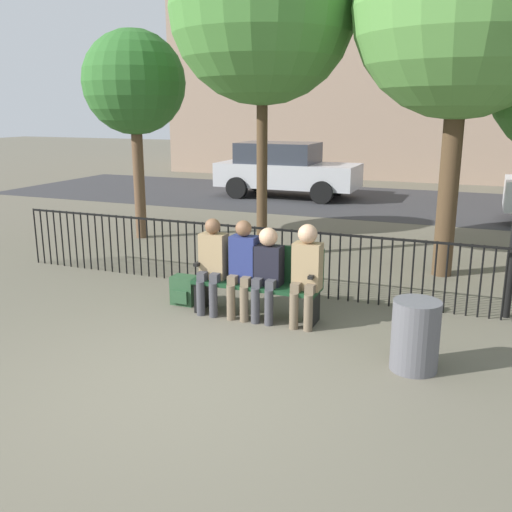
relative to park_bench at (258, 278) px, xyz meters
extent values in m
plane|color=#605B4C|center=(0.00, -2.09, -0.49)|extent=(80.00, 80.00, 0.00)
cube|color=#14381E|center=(0.00, -0.08, -0.07)|extent=(1.65, 0.45, 0.05)
cube|color=#14381E|center=(0.00, 0.12, 0.19)|extent=(1.65, 0.05, 0.47)
cube|color=black|center=(-0.76, -0.08, -0.29)|extent=(0.06, 0.38, 0.40)
cube|color=black|center=(0.76, -0.08, -0.29)|extent=(0.06, 0.38, 0.40)
cube|color=black|center=(-0.76, -0.08, 0.16)|extent=(0.06, 0.38, 0.04)
cube|color=black|center=(0.76, -0.08, 0.16)|extent=(0.06, 0.38, 0.04)
cylinder|color=#3D3D42|center=(-0.68, -0.30, -0.27)|extent=(0.11, 0.11, 0.45)
cylinder|color=#3D3D42|center=(-0.50, -0.30, -0.27)|extent=(0.11, 0.11, 0.45)
cube|color=#3D3D42|center=(-0.68, -0.20, 0.01)|extent=(0.11, 0.20, 0.12)
cube|color=#3D3D42|center=(-0.50, -0.20, 0.01)|extent=(0.11, 0.20, 0.12)
cube|color=#997F59|center=(-0.59, -0.08, 0.25)|extent=(0.34, 0.22, 0.59)
sphere|color=brown|center=(-0.59, -0.10, 0.65)|extent=(0.20, 0.20, 0.20)
cylinder|color=brown|center=(-0.25, -0.30, -0.27)|extent=(0.11, 0.11, 0.45)
cylinder|color=brown|center=(-0.07, -0.30, -0.27)|extent=(0.11, 0.11, 0.45)
cube|color=brown|center=(-0.25, -0.20, 0.01)|extent=(0.11, 0.20, 0.12)
cube|color=brown|center=(-0.07, -0.20, 0.01)|extent=(0.11, 0.20, 0.12)
cube|color=navy|center=(-0.16, -0.08, 0.25)|extent=(0.34, 0.22, 0.59)
sphere|color=brown|center=(-0.16, -0.10, 0.65)|extent=(0.21, 0.21, 0.21)
cylinder|color=#3D3D42|center=(0.08, -0.30, -0.27)|extent=(0.11, 0.11, 0.45)
cylinder|color=#3D3D42|center=(0.26, -0.30, -0.27)|extent=(0.11, 0.11, 0.45)
cube|color=#3D3D42|center=(0.08, -0.20, 0.01)|extent=(0.11, 0.20, 0.12)
cube|color=#3D3D42|center=(0.26, -0.20, 0.01)|extent=(0.11, 0.20, 0.12)
cube|color=black|center=(0.17, -0.08, 0.21)|extent=(0.34, 0.22, 0.50)
sphere|color=tan|center=(0.17, -0.10, 0.57)|extent=(0.23, 0.23, 0.23)
cylinder|color=brown|center=(0.58, -0.30, -0.27)|extent=(0.11, 0.11, 0.45)
cylinder|color=brown|center=(0.76, -0.30, -0.27)|extent=(0.11, 0.11, 0.45)
cube|color=brown|center=(0.58, -0.20, 0.01)|extent=(0.11, 0.20, 0.12)
cube|color=brown|center=(0.76, -0.20, 0.01)|extent=(0.11, 0.20, 0.12)
cube|color=#997F59|center=(0.67, -0.08, 0.25)|extent=(0.34, 0.22, 0.58)
sphere|color=tan|center=(0.67, -0.10, 0.65)|extent=(0.24, 0.24, 0.24)
cube|color=#284C2D|center=(-1.09, 0.01, -0.30)|extent=(0.33, 0.24, 0.39)
cube|color=#284C2D|center=(-1.09, -0.13, -0.35)|extent=(0.23, 0.04, 0.18)
cylinder|color=black|center=(-4.50, 0.95, -0.02)|extent=(0.02, 0.02, 0.95)
cylinder|color=black|center=(-4.36, 0.95, -0.02)|extent=(0.02, 0.02, 0.95)
cylinder|color=black|center=(-4.22, 0.95, -0.02)|extent=(0.02, 0.02, 0.95)
cylinder|color=black|center=(-4.08, 0.95, -0.02)|extent=(0.02, 0.02, 0.95)
cylinder|color=black|center=(-3.94, 0.95, -0.02)|extent=(0.02, 0.02, 0.95)
cylinder|color=black|center=(-3.80, 0.95, -0.02)|extent=(0.02, 0.02, 0.95)
cylinder|color=black|center=(-3.66, 0.95, -0.02)|extent=(0.02, 0.02, 0.95)
cylinder|color=black|center=(-3.52, 0.95, -0.02)|extent=(0.02, 0.02, 0.95)
cylinder|color=black|center=(-3.38, 0.95, -0.02)|extent=(0.02, 0.02, 0.95)
cylinder|color=black|center=(-3.24, 0.95, -0.02)|extent=(0.02, 0.02, 0.95)
cylinder|color=black|center=(-3.10, 0.95, -0.02)|extent=(0.02, 0.02, 0.95)
cylinder|color=black|center=(-2.96, 0.95, -0.02)|extent=(0.02, 0.02, 0.95)
cylinder|color=black|center=(-2.82, 0.95, -0.02)|extent=(0.02, 0.02, 0.95)
cylinder|color=black|center=(-2.68, 0.95, -0.02)|extent=(0.02, 0.02, 0.95)
cylinder|color=black|center=(-2.54, 0.95, -0.02)|extent=(0.02, 0.02, 0.95)
cylinder|color=black|center=(-2.40, 0.95, -0.02)|extent=(0.02, 0.02, 0.95)
cylinder|color=black|center=(-2.26, 0.95, -0.02)|extent=(0.02, 0.02, 0.95)
cylinder|color=black|center=(-2.12, 0.95, -0.02)|extent=(0.02, 0.02, 0.95)
cylinder|color=black|center=(-1.98, 0.95, -0.02)|extent=(0.02, 0.02, 0.95)
cylinder|color=black|center=(-1.84, 0.95, -0.02)|extent=(0.02, 0.02, 0.95)
cylinder|color=black|center=(-1.70, 0.95, -0.02)|extent=(0.02, 0.02, 0.95)
cylinder|color=black|center=(-1.56, 0.95, -0.02)|extent=(0.02, 0.02, 0.95)
cylinder|color=black|center=(-1.42, 0.95, -0.02)|extent=(0.02, 0.02, 0.95)
cylinder|color=black|center=(-1.28, 0.95, -0.02)|extent=(0.02, 0.02, 0.95)
cylinder|color=black|center=(-1.14, 0.95, -0.02)|extent=(0.02, 0.02, 0.95)
cylinder|color=black|center=(-1.00, 0.95, -0.02)|extent=(0.02, 0.02, 0.95)
cylinder|color=black|center=(-0.86, 0.95, -0.02)|extent=(0.02, 0.02, 0.95)
cylinder|color=black|center=(-0.72, 0.95, -0.02)|extent=(0.02, 0.02, 0.95)
cylinder|color=black|center=(-0.58, 0.95, -0.02)|extent=(0.02, 0.02, 0.95)
cylinder|color=black|center=(-0.44, 0.95, -0.02)|extent=(0.02, 0.02, 0.95)
cylinder|color=black|center=(-0.30, 0.95, -0.02)|extent=(0.02, 0.02, 0.95)
cylinder|color=black|center=(-0.16, 0.95, -0.02)|extent=(0.02, 0.02, 0.95)
cylinder|color=black|center=(-0.02, 0.95, -0.02)|extent=(0.02, 0.02, 0.95)
cylinder|color=black|center=(0.12, 0.95, -0.02)|extent=(0.02, 0.02, 0.95)
cylinder|color=black|center=(0.26, 0.95, -0.02)|extent=(0.02, 0.02, 0.95)
cylinder|color=black|center=(0.40, 0.95, -0.02)|extent=(0.02, 0.02, 0.95)
cylinder|color=black|center=(0.54, 0.95, -0.02)|extent=(0.02, 0.02, 0.95)
cylinder|color=black|center=(0.68, 0.95, -0.02)|extent=(0.02, 0.02, 0.95)
cylinder|color=black|center=(0.82, 0.95, -0.02)|extent=(0.02, 0.02, 0.95)
cylinder|color=black|center=(0.96, 0.95, -0.02)|extent=(0.02, 0.02, 0.95)
cylinder|color=black|center=(1.10, 0.95, -0.02)|extent=(0.02, 0.02, 0.95)
cylinder|color=black|center=(1.24, 0.95, -0.02)|extent=(0.02, 0.02, 0.95)
cylinder|color=black|center=(1.38, 0.95, -0.02)|extent=(0.02, 0.02, 0.95)
cylinder|color=black|center=(1.52, 0.95, -0.02)|extent=(0.02, 0.02, 0.95)
cylinder|color=black|center=(1.66, 0.95, -0.02)|extent=(0.02, 0.02, 0.95)
cylinder|color=black|center=(1.80, 0.95, -0.02)|extent=(0.02, 0.02, 0.95)
cylinder|color=black|center=(1.94, 0.95, -0.02)|extent=(0.02, 0.02, 0.95)
cylinder|color=black|center=(2.08, 0.95, -0.02)|extent=(0.02, 0.02, 0.95)
cylinder|color=black|center=(2.22, 0.95, -0.02)|extent=(0.02, 0.02, 0.95)
cylinder|color=black|center=(2.36, 0.95, -0.02)|extent=(0.02, 0.02, 0.95)
cylinder|color=black|center=(2.50, 0.95, -0.02)|extent=(0.02, 0.02, 0.95)
cylinder|color=black|center=(2.64, 0.95, -0.02)|extent=(0.02, 0.02, 0.95)
cylinder|color=black|center=(2.78, 0.95, -0.02)|extent=(0.02, 0.02, 0.95)
cylinder|color=black|center=(2.92, 0.95, -0.02)|extent=(0.02, 0.02, 0.95)
cube|color=black|center=(0.00, 0.95, 0.44)|extent=(9.00, 0.03, 0.03)
cylinder|color=brown|center=(-3.95, 3.35, 0.78)|extent=(0.22, 0.22, 2.54)
sphere|color=#2D6628|center=(-3.95, 3.35, 2.60)|extent=(2.00, 2.00, 2.00)
cylinder|color=#4C3823|center=(-1.07, 2.83, 1.17)|extent=(0.19, 0.19, 3.32)
sphere|color=#478438|center=(-1.07, 2.83, 3.67)|extent=(3.07, 3.07, 3.07)
cylinder|color=#4C3823|center=(2.05, 2.81, 1.08)|extent=(0.31, 0.31, 3.13)
sphere|color=#569342|center=(2.05, 2.81, 3.52)|extent=(3.19, 3.19, 3.19)
cube|color=#333335|center=(0.00, 9.91, -0.49)|extent=(24.00, 6.00, 0.01)
cube|color=#B7B7BC|center=(-2.97, 9.82, 0.18)|extent=(4.20, 1.70, 0.70)
cube|color=#2D333D|center=(-3.29, 9.82, 0.83)|extent=(2.31, 1.56, 0.60)
cylinder|color=black|center=(-1.67, 8.95, -0.17)|extent=(0.64, 0.20, 0.64)
cylinder|color=black|center=(-1.67, 10.69, -0.17)|extent=(0.64, 0.20, 0.64)
cylinder|color=black|center=(-4.28, 8.95, -0.17)|extent=(0.64, 0.20, 0.64)
cylinder|color=black|center=(-4.28, 10.69, -0.17)|extent=(0.64, 0.20, 0.64)
cylinder|color=#56565B|center=(2.07, -0.90, -0.12)|extent=(0.48, 0.48, 0.73)
camera|label=1|loc=(2.59, -6.48, 2.09)|focal=40.00mm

